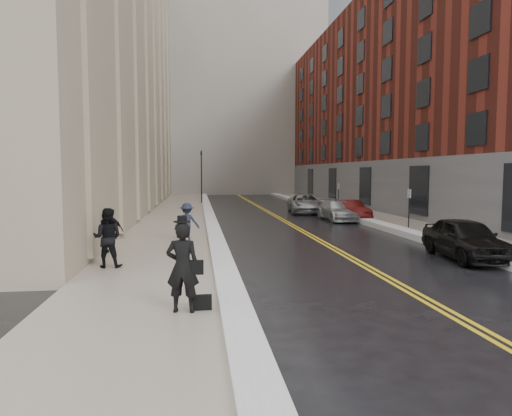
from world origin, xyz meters
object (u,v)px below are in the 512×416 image
object	(u,v)px
pedestrian_a	(107,238)
pedestrian_b	(187,222)
pedestrian_c	(110,231)
pedestrian_main	(183,267)
car_silver_far	(305,203)
car_maroon	(350,210)
car_silver_near	(338,210)
car_black	(465,239)

from	to	relation	value
pedestrian_a	pedestrian_b	bearing A→B (deg)	-108.54
pedestrian_a	pedestrian_c	xyz separation A→B (m)	(-0.41, 2.58, -0.10)
pedestrian_main	car_silver_far	bearing A→B (deg)	-100.42
pedestrian_main	pedestrian_a	bearing A→B (deg)	-54.59
car_maroon	pedestrian_b	size ratio (longest dim) A/B	2.42
pedestrian_main	pedestrian_a	xyz separation A→B (m)	(-2.46, 4.92, -0.03)
pedestrian_b	car_maroon	bearing A→B (deg)	-133.40
pedestrian_a	car_maroon	bearing A→B (deg)	-126.65
car_maroon	pedestrian_b	xyz separation A→B (m)	(-10.26, -8.70, 0.32)
car_maroon	pedestrian_main	size ratio (longest dim) A/B	2.05
car_silver_near	pedestrian_main	size ratio (longest dim) A/B	2.34
pedestrian_main	pedestrian_a	distance (m)	5.50
car_silver_near	pedestrian_a	bearing A→B (deg)	-131.43
car_black	car_maroon	distance (m)	13.37
car_silver_far	pedestrian_a	size ratio (longest dim) A/B	2.80
car_silver_near	pedestrian_c	world-z (taller)	pedestrian_c
car_black	car_maroon	bearing A→B (deg)	93.98
car_maroon	car_silver_near	bearing A→B (deg)	176.06
car_maroon	pedestrian_b	distance (m)	13.46
car_maroon	pedestrian_a	size ratio (longest dim) A/B	2.13
car_silver_near	car_maroon	bearing A→B (deg)	0.66
pedestrian_c	car_black	bearing A→B (deg)	175.47
car_silver_near	pedestrian_b	size ratio (longest dim) A/B	2.75
car_silver_far	pedestrian_b	size ratio (longest dim) A/B	3.18
car_maroon	pedestrian_main	xyz separation A→B (m)	(-10.13, -18.86, 0.46)
car_black	pedestrian_main	xyz separation A→B (m)	(-9.82, -5.49, 0.37)
car_black	pedestrian_a	size ratio (longest dim) A/B	2.34
pedestrian_main	car_black	bearing A→B (deg)	-142.01
car_black	car_silver_far	bearing A→B (deg)	99.20
car_black	pedestrian_main	bearing A→B (deg)	-145.54
pedestrian_b	pedestrian_c	world-z (taller)	pedestrian_c
car_maroon	car_silver_far	distance (m)	5.81
car_maroon	car_silver_near	size ratio (longest dim) A/B	0.88
car_silver_near	car_black	bearing A→B (deg)	-89.00
car_black	car_silver_near	world-z (taller)	car_black
car_black	car_silver_near	size ratio (longest dim) A/B	0.97
car_silver_far	pedestrian_a	xyz separation A→B (m)	(-10.99, -19.52, 0.36)
car_black	car_silver_far	world-z (taller)	car_black
pedestrian_c	car_maroon	bearing A→B (deg)	-134.36
car_black	pedestrian_c	distance (m)	12.86
car_maroon	car_silver_near	distance (m)	0.81
car_black	pedestrian_a	xyz separation A→B (m)	(-12.29, -0.56, 0.34)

